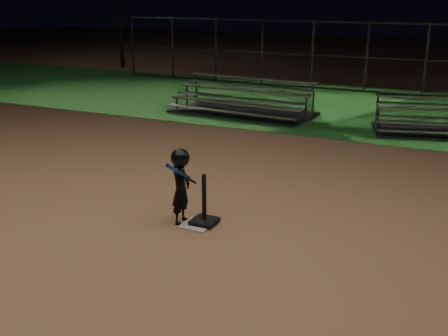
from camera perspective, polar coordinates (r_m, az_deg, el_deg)
ground at (r=8.50m, az=-2.88°, el=-6.07°), size 80.00×80.00×0.00m
grass_strip at (r=17.58m, az=12.65°, el=6.27°), size 60.00×8.00×0.01m
home_plate at (r=8.50m, az=-2.88°, el=-5.99°), size 0.45×0.45×0.02m
batting_tee at (r=8.47m, az=-2.09°, el=-4.89°), size 0.38×0.38×0.80m
child_batter at (r=8.38m, az=-4.58°, el=-1.71°), size 0.40×0.60×1.22m
bleacher_left at (r=16.22m, az=1.96°, el=6.47°), size 4.28×2.30×1.02m
bleacher_right at (r=15.01m, az=22.44°, el=4.03°), size 3.88×2.55×0.87m
backstop_fence at (r=20.29m, az=14.84°, el=11.21°), size 20.08×0.08×2.50m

